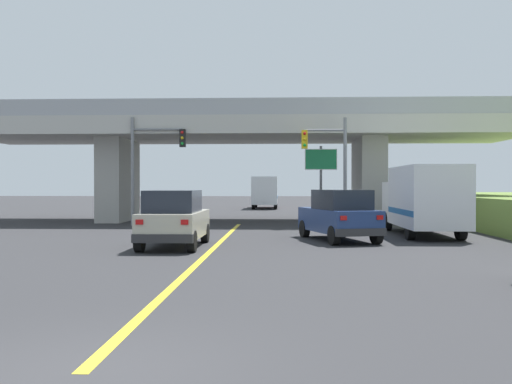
{
  "coord_description": "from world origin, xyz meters",
  "views": [
    {
      "loc": [
        2.33,
        -6.54,
        2.2
      ],
      "look_at": [
        1.33,
        16.96,
        1.92
      ],
      "focal_mm": 40.24,
      "sensor_mm": 36.0,
      "label": 1
    }
  ],
  "objects_px": {
    "suv_crossing": "(339,215)",
    "traffic_signal_farside": "(150,157)",
    "box_truck": "(423,199)",
    "traffic_signal_nearside": "(331,158)",
    "highway_sign": "(321,166)",
    "semi_truck_distant": "(265,192)",
    "suv_lead": "(174,219)"
  },
  "relations": [
    {
      "from": "traffic_signal_farside",
      "to": "highway_sign",
      "type": "relative_size",
      "value": 1.34
    },
    {
      "from": "highway_sign",
      "to": "semi_truck_distant",
      "type": "height_order",
      "value": "highway_sign"
    },
    {
      "from": "suv_crossing",
      "to": "traffic_signal_farside",
      "type": "bearing_deg",
      "value": 123.43
    },
    {
      "from": "suv_crossing",
      "to": "semi_truck_distant",
      "type": "relative_size",
      "value": 0.7
    },
    {
      "from": "suv_lead",
      "to": "suv_crossing",
      "type": "relative_size",
      "value": 0.91
    },
    {
      "from": "box_truck",
      "to": "traffic_signal_farside",
      "type": "relative_size",
      "value": 1.21
    },
    {
      "from": "semi_truck_distant",
      "to": "suv_crossing",
      "type": "bearing_deg",
      "value": -83.11
    },
    {
      "from": "box_truck",
      "to": "suv_crossing",
      "type": "bearing_deg",
      "value": -147.86
    },
    {
      "from": "highway_sign",
      "to": "semi_truck_distant",
      "type": "distance_m",
      "value": 22.51
    },
    {
      "from": "traffic_signal_farside",
      "to": "highway_sign",
      "type": "height_order",
      "value": "traffic_signal_farside"
    },
    {
      "from": "suv_lead",
      "to": "traffic_signal_nearside",
      "type": "relative_size",
      "value": 0.78
    },
    {
      "from": "box_truck",
      "to": "suv_lead",
      "type": "bearing_deg",
      "value": -152.92
    },
    {
      "from": "box_truck",
      "to": "traffic_signal_nearside",
      "type": "relative_size",
      "value": 1.25
    },
    {
      "from": "semi_truck_distant",
      "to": "traffic_signal_nearside",
      "type": "bearing_deg",
      "value": -80.39
    },
    {
      "from": "traffic_signal_nearside",
      "to": "highway_sign",
      "type": "relative_size",
      "value": 1.31
    },
    {
      "from": "traffic_signal_farside",
      "to": "semi_truck_distant",
      "type": "relative_size",
      "value": 0.85
    },
    {
      "from": "suv_crossing",
      "to": "semi_truck_distant",
      "type": "bearing_deg",
      "value": 80.69
    },
    {
      "from": "suv_lead",
      "to": "traffic_signal_nearside",
      "type": "height_order",
      "value": "traffic_signal_nearside"
    },
    {
      "from": "traffic_signal_nearside",
      "to": "highway_sign",
      "type": "height_order",
      "value": "traffic_signal_nearside"
    },
    {
      "from": "suv_crossing",
      "to": "box_truck",
      "type": "bearing_deg",
      "value": 15.93
    },
    {
      "from": "traffic_signal_farside",
      "to": "box_truck",
      "type": "bearing_deg",
      "value": -22.69
    },
    {
      "from": "suv_lead",
      "to": "suv_crossing",
      "type": "xyz_separation_m",
      "value": [
        6.08,
        2.65,
        -0.0
      ]
    },
    {
      "from": "suv_crossing",
      "to": "highway_sign",
      "type": "xyz_separation_m",
      "value": [
        -0.08,
        9.13,
        2.23
      ]
    },
    {
      "from": "traffic_signal_nearside",
      "to": "highway_sign",
      "type": "bearing_deg",
      "value": 101.04
    },
    {
      "from": "box_truck",
      "to": "semi_truck_distant",
      "type": "distance_m",
      "value": 29.83
    },
    {
      "from": "suv_crossing",
      "to": "box_truck",
      "type": "relative_size",
      "value": 0.68
    },
    {
      "from": "box_truck",
      "to": "semi_truck_distant",
      "type": "bearing_deg",
      "value": 104.88
    },
    {
      "from": "suv_crossing",
      "to": "highway_sign",
      "type": "relative_size",
      "value": 1.11
    },
    {
      "from": "suv_lead",
      "to": "highway_sign",
      "type": "relative_size",
      "value": 1.01
    },
    {
      "from": "traffic_signal_farside",
      "to": "highway_sign",
      "type": "distance_m",
      "value": 9.39
    },
    {
      "from": "suv_lead",
      "to": "box_truck",
      "type": "bearing_deg",
      "value": 27.08
    },
    {
      "from": "suv_lead",
      "to": "semi_truck_distant",
      "type": "bearing_deg",
      "value": 86.12
    }
  ]
}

